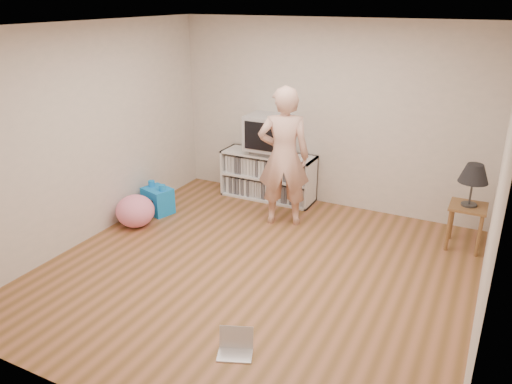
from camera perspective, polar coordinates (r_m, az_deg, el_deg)
The scene contains 12 objects.
ground at distance 5.62m, azimuth -0.05°, elevation -9.05°, with size 4.50×4.50×0.00m, color brown.
walls at distance 5.08m, azimuth -0.05°, elevation 3.66°, with size 4.52×4.52×2.60m.
ceiling at distance 4.84m, azimuth -0.06°, elevation 18.46°, with size 4.50×4.50×0.01m, color white.
media_unit at distance 7.46m, azimuth 1.45°, elevation 1.89°, with size 1.40×0.45×0.70m.
dvd_deck at distance 7.32m, azimuth 1.43°, elevation 4.69°, with size 0.45×0.35×0.07m, color gray.
crt_tv at distance 7.24m, azimuth 1.44°, elevation 6.84°, with size 0.60×0.53×0.50m.
side_table at distance 6.45m, azimuth 22.96°, elevation -2.52°, with size 0.42×0.42×0.55m.
table_lamp at distance 6.27m, azimuth 23.65°, elevation 1.86°, with size 0.34×0.34×0.52m.
person at distance 6.45m, azimuth 3.19°, elevation 4.01°, with size 0.67×0.44×1.84m, color beige.
laptop at distance 4.49m, azimuth -2.34°, elevation -17.17°, with size 0.36×0.33×0.20m.
plush_blue at distance 7.11m, azimuth -11.16°, elevation -0.91°, with size 0.46×0.40×0.45m.
plush_pink at distance 6.76m, azimuth -13.63°, elevation -2.12°, with size 0.50×0.50×0.43m, color pink.
Camera 1 is at (2.18, -4.32, 2.87)m, focal length 35.00 mm.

